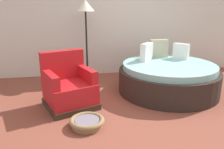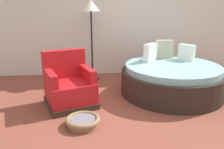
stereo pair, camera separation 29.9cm
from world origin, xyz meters
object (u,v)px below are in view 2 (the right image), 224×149
object	(u,v)px
round_daybed	(171,79)
floor_lamp	(91,13)
red_armchair	(69,87)
pet_basket	(83,121)

from	to	relation	value
round_daybed	floor_lamp	bearing A→B (deg)	145.10
red_armchair	floor_lamp	xyz separation A→B (m)	(0.43, 1.45, 1.20)
red_armchair	floor_lamp	bearing A→B (deg)	73.57
red_armchair	floor_lamp	distance (m)	1.93
pet_basket	round_daybed	bearing A→B (deg)	33.77
pet_basket	red_armchair	bearing A→B (deg)	107.72
red_armchair	floor_lamp	world-z (taller)	floor_lamp
round_daybed	pet_basket	size ratio (longest dim) A/B	3.92
red_armchair	round_daybed	bearing A→B (deg)	10.25
red_armchair	pet_basket	xyz separation A→B (m)	(0.25, -0.80, -0.26)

